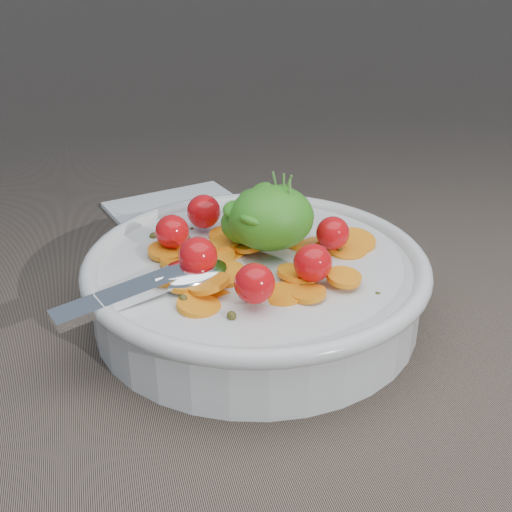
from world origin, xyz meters
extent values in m
plane|color=#6A5A4C|center=(0.00, 0.00, 0.00)|extent=(6.00, 6.00, 0.00)
cylinder|color=silver|center=(0.01, 0.01, 0.02)|extent=(0.26, 0.26, 0.05)
torus|color=silver|center=(0.01, 0.01, 0.05)|extent=(0.27, 0.27, 0.01)
cylinder|color=silver|center=(0.01, 0.01, 0.00)|extent=(0.13, 0.13, 0.01)
cylinder|color=brown|center=(0.01, 0.01, 0.02)|extent=(0.23, 0.23, 0.04)
cylinder|color=orange|center=(-0.02, -0.01, 0.05)|extent=(0.03, 0.03, 0.01)
cylinder|color=orange|center=(0.09, 0.01, 0.05)|extent=(0.04, 0.04, 0.01)
cylinder|color=orange|center=(0.00, 0.05, 0.05)|extent=(0.04, 0.04, 0.01)
cylinder|color=orange|center=(0.04, -0.06, 0.05)|extent=(0.03, 0.03, 0.01)
cylinder|color=orange|center=(-0.03, -0.03, 0.06)|extent=(0.03, 0.03, 0.02)
cylinder|color=orange|center=(0.06, 0.08, 0.05)|extent=(0.04, 0.04, 0.01)
cylinder|color=orange|center=(-0.01, 0.03, 0.06)|extent=(0.04, 0.04, 0.01)
cylinder|color=orange|center=(0.10, 0.01, 0.05)|extent=(0.04, 0.04, 0.01)
cylinder|color=orange|center=(0.00, 0.06, 0.05)|extent=(0.04, 0.04, 0.01)
cylinder|color=orange|center=(-0.04, -0.05, 0.05)|extent=(0.03, 0.03, 0.01)
cylinder|color=orange|center=(-0.02, -0.01, 0.05)|extent=(0.04, 0.04, 0.01)
cylinder|color=orange|center=(0.04, 0.04, 0.05)|extent=(0.05, 0.05, 0.01)
cylinder|color=orange|center=(0.04, -0.03, 0.05)|extent=(0.04, 0.04, 0.01)
cylinder|color=orange|center=(-0.03, -0.04, 0.05)|extent=(0.04, 0.03, 0.01)
cylinder|color=orange|center=(-0.05, 0.04, 0.05)|extent=(0.03, 0.03, 0.01)
cylinder|color=orange|center=(-0.02, 0.02, 0.05)|extent=(0.04, 0.04, 0.01)
cylinder|color=orange|center=(-0.04, 0.02, 0.05)|extent=(0.04, 0.04, 0.02)
cylinder|color=orange|center=(0.00, 0.03, 0.05)|extent=(0.03, 0.03, 0.01)
cylinder|color=orange|center=(0.07, -0.05, 0.06)|extent=(0.03, 0.03, 0.01)
cylinder|color=orange|center=(-0.05, -0.02, 0.05)|extent=(0.04, 0.04, 0.00)
cylinder|color=orange|center=(0.02, -0.05, 0.05)|extent=(0.04, 0.04, 0.01)
cylinder|color=orange|center=(0.02, 0.03, 0.06)|extent=(0.04, 0.05, 0.01)
cylinder|color=orange|center=(0.01, -0.02, 0.05)|extent=(0.04, 0.04, 0.01)
cylinder|color=orange|center=(0.06, 0.03, 0.05)|extent=(0.04, 0.04, 0.02)
sphere|color=#423F16|center=(-0.06, 0.07, 0.05)|extent=(0.01, 0.01, 0.01)
sphere|color=#423F16|center=(0.08, 0.00, 0.06)|extent=(0.01, 0.01, 0.01)
sphere|color=#423F16|center=(-0.02, -0.07, 0.05)|extent=(0.01, 0.01, 0.01)
sphere|color=#423F16|center=(0.06, -0.02, 0.06)|extent=(0.01, 0.01, 0.01)
sphere|color=#423F16|center=(-0.03, 0.06, 0.05)|extent=(0.01, 0.01, 0.01)
sphere|color=#423F16|center=(-0.02, 0.08, 0.05)|extent=(0.01, 0.01, 0.01)
sphere|color=#423F16|center=(0.06, 0.00, 0.05)|extent=(0.01, 0.01, 0.01)
sphere|color=#423F16|center=(-0.05, -0.04, 0.05)|extent=(0.01, 0.01, 0.01)
sphere|color=#423F16|center=(-0.01, 0.03, 0.05)|extent=(0.01, 0.01, 0.01)
sphere|color=#423F16|center=(0.00, -0.02, 0.05)|extent=(0.01, 0.01, 0.01)
sphere|color=#423F16|center=(0.01, -0.04, 0.05)|extent=(0.01, 0.01, 0.01)
sphere|color=#423F16|center=(0.09, -0.06, 0.05)|extent=(0.01, 0.01, 0.01)
sphere|color=#423F16|center=(-0.03, 0.05, 0.05)|extent=(0.01, 0.01, 0.01)
sphere|color=#423F16|center=(0.05, 0.06, 0.05)|extent=(0.01, 0.01, 0.01)
sphere|color=#423F16|center=(-0.02, 0.00, 0.05)|extent=(0.01, 0.01, 0.01)
sphere|color=#423F16|center=(0.00, -0.04, 0.05)|extent=(0.01, 0.01, 0.01)
sphere|color=red|center=(0.08, 0.01, 0.07)|extent=(0.03, 0.03, 0.03)
sphere|color=red|center=(0.04, 0.05, 0.07)|extent=(0.03, 0.03, 0.03)
sphere|color=red|center=(-0.01, 0.07, 0.07)|extent=(0.03, 0.03, 0.03)
sphere|color=red|center=(-0.05, 0.04, 0.07)|extent=(0.03, 0.03, 0.03)
sphere|color=red|center=(-0.03, -0.01, 0.07)|extent=(0.03, 0.03, 0.03)
sphere|color=red|center=(0.00, -0.06, 0.07)|extent=(0.03, 0.03, 0.03)
sphere|color=red|center=(0.04, -0.04, 0.07)|extent=(0.03, 0.03, 0.03)
ellipsoid|color=green|center=(0.03, 0.02, 0.08)|extent=(0.07, 0.06, 0.05)
ellipsoid|color=green|center=(0.01, 0.03, 0.07)|extent=(0.04, 0.04, 0.03)
ellipsoid|color=green|center=(0.03, 0.00, 0.10)|extent=(0.03, 0.02, 0.02)
ellipsoid|color=green|center=(0.03, 0.04, 0.08)|extent=(0.02, 0.02, 0.02)
ellipsoid|color=green|center=(0.02, 0.03, 0.09)|extent=(0.03, 0.03, 0.02)
ellipsoid|color=green|center=(0.05, 0.01, 0.09)|extent=(0.03, 0.03, 0.02)
ellipsoid|color=green|center=(0.03, 0.01, 0.09)|extent=(0.02, 0.02, 0.02)
ellipsoid|color=green|center=(0.04, 0.02, 0.10)|extent=(0.02, 0.02, 0.02)
ellipsoid|color=green|center=(0.00, 0.02, 0.09)|extent=(0.02, 0.02, 0.02)
ellipsoid|color=green|center=(0.02, 0.04, 0.09)|extent=(0.03, 0.03, 0.02)
ellipsoid|color=green|center=(0.01, 0.00, 0.09)|extent=(0.03, 0.03, 0.02)
ellipsoid|color=green|center=(0.02, 0.03, 0.09)|extent=(0.03, 0.03, 0.02)
ellipsoid|color=green|center=(0.03, 0.00, 0.08)|extent=(0.02, 0.02, 0.01)
ellipsoid|color=green|center=(0.04, 0.01, 0.08)|extent=(0.03, 0.03, 0.02)
ellipsoid|color=green|center=(0.04, 0.01, 0.09)|extent=(0.02, 0.02, 0.01)
ellipsoid|color=green|center=(0.05, 0.02, 0.08)|extent=(0.02, 0.02, 0.02)
ellipsoid|color=green|center=(0.03, 0.02, 0.09)|extent=(0.02, 0.02, 0.01)
ellipsoid|color=green|center=(0.02, 0.00, 0.09)|extent=(0.02, 0.02, 0.01)
ellipsoid|color=green|center=(0.02, 0.03, 0.10)|extent=(0.02, 0.02, 0.02)
ellipsoid|color=green|center=(0.03, 0.02, 0.09)|extent=(0.03, 0.03, 0.02)
ellipsoid|color=green|center=(0.02, 0.02, 0.09)|extent=(0.03, 0.03, 0.02)
ellipsoid|color=green|center=(0.03, 0.01, 0.10)|extent=(0.02, 0.02, 0.01)
ellipsoid|color=green|center=(0.03, 0.02, 0.09)|extent=(0.02, 0.02, 0.01)
cylinder|color=#4C8C33|center=(0.04, 0.03, 0.09)|extent=(0.01, 0.01, 0.04)
cylinder|color=#4C8C33|center=(0.04, 0.02, 0.09)|extent=(0.01, 0.01, 0.04)
cylinder|color=#4C8C33|center=(0.04, 0.00, 0.09)|extent=(0.00, 0.01, 0.04)
cylinder|color=#4C8C33|center=(0.04, 0.02, 0.09)|extent=(0.00, 0.00, 0.04)
ellipsoid|color=silver|center=(-0.04, -0.01, 0.06)|extent=(0.07, 0.06, 0.02)
cube|color=silver|center=(-0.09, -0.03, 0.06)|extent=(0.12, 0.06, 0.02)
cylinder|color=silver|center=(-0.06, -0.02, 0.06)|extent=(0.02, 0.02, 0.01)
cube|color=white|center=(-0.01, 0.23, 0.00)|extent=(0.17, 0.16, 0.01)
camera|label=1|loc=(-0.10, -0.43, 0.28)|focal=45.00mm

